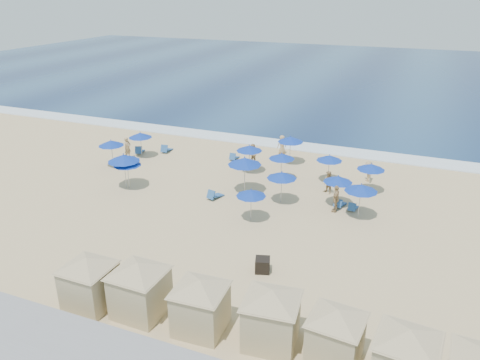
{
  "coord_description": "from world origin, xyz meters",
  "views": [
    {
      "loc": [
        9.98,
        -23.59,
        13.36
      ],
      "look_at": [
        -0.89,
        3.0,
        1.44
      ],
      "focal_mm": 35.0,
      "sensor_mm": 36.0,
      "label": 1
    }
  ],
  "objects_px": {
    "umbrella_0": "(111,143)",
    "umbrella_12": "(291,139)",
    "umbrella_8": "(282,175)",
    "beachgoer_0": "(127,148)",
    "umbrella_3": "(124,158)",
    "umbrella_7": "(329,158)",
    "cabana_4": "(336,328)",
    "beachgoer_4": "(282,145)",
    "umbrella_5": "(245,161)",
    "umbrella_9": "(371,167)",
    "umbrella_6": "(251,193)",
    "beachgoer_3": "(368,171)",
    "umbrella_10": "(338,179)",
    "umbrella_13": "(282,156)",
    "umbrella_4": "(249,148)",
    "umbrella_1": "(127,163)",
    "umbrella_11": "(361,188)",
    "beachgoer_1": "(253,154)",
    "cabana_2": "(200,298)",
    "cabana_3": "(272,310)",
    "umbrella_2": "(140,135)",
    "cabana_5": "(407,351)",
    "beachgoer_5": "(328,183)",
    "cabana_1": "(139,282)",
    "beachgoer_2": "(336,199)"
  },
  "relations": [
    {
      "from": "umbrella_11",
      "to": "beachgoer_0",
      "type": "distance_m",
      "value": 19.96
    },
    {
      "from": "umbrella_6",
      "to": "umbrella_11",
      "type": "relative_size",
      "value": 0.91
    },
    {
      "from": "cabana_4",
      "to": "umbrella_6",
      "type": "distance_m",
      "value": 12.05
    },
    {
      "from": "umbrella_13",
      "to": "cabana_3",
      "type": "bearing_deg",
      "value": -73.78
    },
    {
      "from": "umbrella_7",
      "to": "cabana_5",
      "type": "bearing_deg",
      "value": -69.73
    },
    {
      "from": "umbrella_5",
      "to": "umbrella_9",
      "type": "height_order",
      "value": "umbrella_5"
    },
    {
      "from": "cabana_2",
      "to": "umbrella_4",
      "type": "height_order",
      "value": "cabana_2"
    },
    {
      "from": "cabana_5",
      "to": "umbrella_3",
      "type": "height_order",
      "value": "cabana_5"
    },
    {
      "from": "cabana_2",
      "to": "umbrella_11",
      "type": "height_order",
      "value": "cabana_2"
    },
    {
      "from": "cabana_1",
      "to": "umbrella_13",
      "type": "relative_size",
      "value": 2.08
    },
    {
      "from": "umbrella_1",
      "to": "umbrella_10",
      "type": "relative_size",
      "value": 1.04
    },
    {
      "from": "umbrella_0",
      "to": "umbrella_5",
      "type": "bearing_deg",
      "value": -3.56
    },
    {
      "from": "umbrella_5",
      "to": "cabana_3",
      "type": "bearing_deg",
      "value": -64.22
    },
    {
      "from": "beachgoer_4",
      "to": "umbrella_9",
      "type": "bearing_deg",
      "value": 104.78
    },
    {
      "from": "umbrella_5",
      "to": "beachgoer_3",
      "type": "height_order",
      "value": "umbrella_5"
    },
    {
      "from": "umbrella_3",
      "to": "umbrella_6",
      "type": "height_order",
      "value": "umbrella_3"
    },
    {
      "from": "cabana_1",
      "to": "umbrella_7",
      "type": "xyz_separation_m",
      "value": [
        4.34,
        17.99,
        0.24
      ]
    },
    {
      "from": "cabana_2",
      "to": "beachgoer_1",
      "type": "bearing_deg",
      "value": 104.52
    },
    {
      "from": "umbrella_3",
      "to": "umbrella_6",
      "type": "distance_m",
      "value": 10.19
    },
    {
      "from": "cabana_4",
      "to": "cabana_5",
      "type": "height_order",
      "value": "cabana_5"
    },
    {
      "from": "cabana_4",
      "to": "umbrella_6",
      "type": "height_order",
      "value": "cabana_4"
    },
    {
      "from": "umbrella_0",
      "to": "umbrella_3",
      "type": "height_order",
      "value": "umbrella_3"
    },
    {
      "from": "umbrella_3",
      "to": "umbrella_10",
      "type": "xyz_separation_m",
      "value": [
        14.54,
        2.71,
        -0.38
      ]
    },
    {
      "from": "umbrella_11",
      "to": "umbrella_12",
      "type": "bearing_deg",
      "value": 131.17
    },
    {
      "from": "umbrella_7",
      "to": "umbrella_9",
      "type": "relative_size",
      "value": 0.98
    },
    {
      "from": "umbrella_4",
      "to": "beachgoer_1",
      "type": "xyz_separation_m",
      "value": [
        -0.39,
        1.87,
        -1.13
      ]
    },
    {
      "from": "umbrella_3",
      "to": "umbrella_7",
      "type": "relative_size",
      "value": 1.21
    },
    {
      "from": "cabana_5",
      "to": "umbrella_10",
      "type": "relative_size",
      "value": 2.05
    },
    {
      "from": "umbrella_0",
      "to": "umbrella_2",
      "type": "relative_size",
      "value": 1.03
    },
    {
      "from": "umbrella_8",
      "to": "beachgoer_1",
      "type": "distance_m",
      "value": 7.65
    },
    {
      "from": "umbrella_2",
      "to": "cabana_4",
      "type": "bearing_deg",
      "value": -40.62
    },
    {
      "from": "umbrella_0",
      "to": "umbrella_4",
      "type": "xyz_separation_m",
      "value": [
        10.51,
        2.99,
        -0.01
      ]
    },
    {
      "from": "umbrella_12",
      "to": "beachgoer_0",
      "type": "distance_m",
      "value": 13.51
    },
    {
      "from": "umbrella_4",
      "to": "umbrella_11",
      "type": "height_order",
      "value": "umbrella_11"
    },
    {
      "from": "umbrella_0",
      "to": "umbrella_8",
      "type": "xyz_separation_m",
      "value": [
        14.47,
        -1.34,
        -0.02
      ]
    },
    {
      "from": "umbrella_3",
      "to": "umbrella_13",
      "type": "height_order",
      "value": "umbrella_3"
    },
    {
      "from": "umbrella_2",
      "to": "beachgoer_4",
      "type": "distance_m",
      "value": 11.97
    },
    {
      "from": "beachgoer_3",
      "to": "cabana_4",
      "type": "bearing_deg",
      "value": -27.7
    },
    {
      "from": "cabana_5",
      "to": "umbrella_13",
      "type": "xyz_separation_m",
      "value": [
        -9.93,
        16.96,
        0.29
      ]
    },
    {
      "from": "umbrella_8",
      "to": "beachgoer_0",
      "type": "distance_m",
      "value": 14.87
    },
    {
      "from": "cabana_3",
      "to": "umbrella_4",
      "type": "distance_m",
      "value": 18.8
    },
    {
      "from": "cabana_4",
      "to": "beachgoer_4",
      "type": "distance_m",
      "value": 24.0
    },
    {
      "from": "umbrella_13",
      "to": "umbrella_10",
      "type": "bearing_deg",
      "value": -31.17
    },
    {
      "from": "umbrella_0",
      "to": "umbrella_12",
      "type": "xyz_separation_m",
      "value": [
        12.85,
        6.1,
        0.06
      ]
    },
    {
      "from": "cabana_4",
      "to": "umbrella_10",
      "type": "xyz_separation_m",
      "value": [
        -2.7,
        13.75,
        0.39
      ]
    },
    {
      "from": "umbrella_7",
      "to": "beachgoer_0",
      "type": "xyz_separation_m",
      "value": [
        -16.57,
        -1.36,
        -0.93
      ]
    },
    {
      "from": "beachgoer_0",
      "to": "umbrella_2",
      "type": "bearing_deg",
      "value": -34.29
    },
    {
      "from": "umbrella_12",
      "to": "beachgoer_5",
      "type": "height_order",
      "value": "umbrella_12"
    },
    {
      "from": "beachgoer_2",
      "to": "beachgoer_5",
      "type": "distance_m",
      "value": 2.84
    },
    {
      "from": "umbrella_1",
      "to": "umbrella_12",
      "type": "distance_m",
      "value": 13.03
    }
  ]
}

